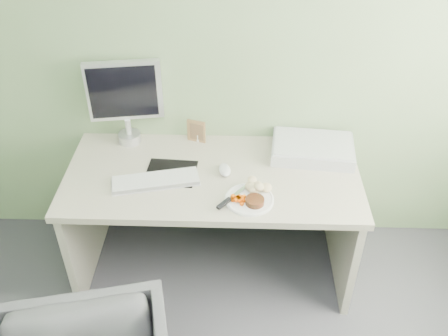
{
  "coord_description": "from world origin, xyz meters",
  "views": [
    {
      "loc": [
        0.13,
        -0.5,
        2.4
      ],
      "look_at": [
        0.07,
        1.5,
        0.87
      ],
      "focal_mm": 40.0,
      "sensor_mm": 36.0,
      "label": 1
    }
  ],
  "objects_px": {
    "desk": "(213,199)",
    "scanner": "(312,149)",
    "monitor": "(125,98)",
    "plate": "(249,199)"
  },
  "relations": [
    {
      "from": "plate",
      "to": "scanner",
      "type": "distance_m",
      "value": 0.55
    },
    {
      "from": "plate",
      "to": "desk",
      "type": "bearing_deg",
      "value": 132.92
    },
    {
      "from": "desk",
      "to": "monitor",
      "type": "relative_size",
      "value": 3.18
    },
    {
      "from": "desk",
      "to": "monitor",
      "type": "distance_m",
      "value": 0.75
    },
    {
      "from": "scanner",
      "to": "monitor",
      "type": "height_order",
      "value": "monitor"
    },
    {
      "from": "desk",
      "to": "scanner",
      "type": "xyz_separation_m",
      "value": [
        0.56,
        0.2,
        0.22
      ]
    },
    {
      "from": "monitor",
      "to": "desk",
      "type": "bearing_deg",
      "value": -41.11
    },
    {
      "from": "desk",
      "to": "monitor",
      "type": "height_order",
      "value": "monitor"
    },
    {
      "from": "scanner",
      "to": "monitor",
      "type": "bearing_deg",
      "value": 179.47
    },
    {
      "from": "scanner",
      "to": "monitor",
      "type": "distance_m",
      "value": 1.1
    }
  ]
}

